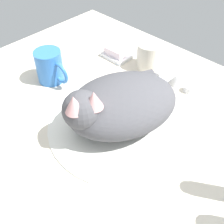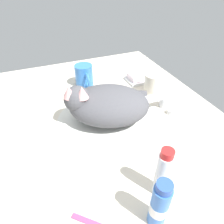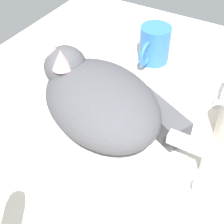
% 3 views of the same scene
% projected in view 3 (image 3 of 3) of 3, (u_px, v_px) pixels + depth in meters
% --- Properties ---
extents(ground_plane, '(1.10, 0.83, 0.03)m').
position_uv_depth(ground_plane, '(102.00, 131.00, 0.68)').
color(ground_plane, beige).
extents(sink_basin, '(0.37, 0.37, 0.01)m').
position_uv_depth(sink_basin, '(102.00, 125.00, 0.66)').
color(sink_basin, silver).
rests_on(sink_basin, ground_plane).
extents(faucet, '(0.13, 0.10, 0.06)m').
position_uv_depth(faucet, '(204.00, 160.00, 0.57)').
color(faucet, silver).
rests_on(faucet, ground_plane).
extents(cat, '(0.28, 0.33, 0.15)m').
position_uv_depth(cat, '(100.00, 98.00, 0.62)').
color(cat, '#4C4C51').
rests_on(cat, sink_basin).
extents(coffee_mug, '(0.12, 0.08, 0.10)m').
position_uv_depth(coffee_mug, '(154.00, 45.00, 0.81)').
color(coffee_mug, '#3372C6').
rests_on(coffee_mug, ground_plane).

